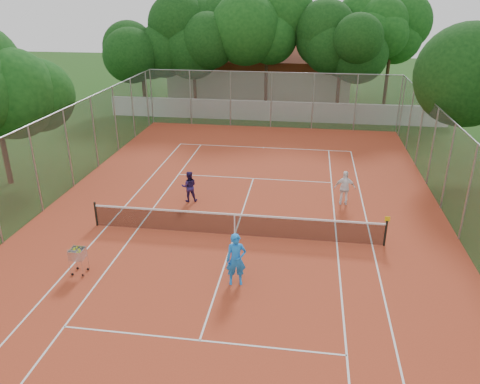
# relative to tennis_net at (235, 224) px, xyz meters

# --- Properties ---
(ground) EXTENTS (120.00, 120.00, 0.00)m
(ground) POSITION_rel_tennis_net_xyz_m (0.00, 0.00, -0.51)
(ground) COLOR #17390F
(ground) RESTS_ON ground
(court_pad) EXTENTS (18.00, 34.00, 0.02)m
(court_pad) POSITION_rel_tennis_net_xyz_m (0.00, 0.00, -0.50)
(court_pad) COLOR #AF3F22
(court_pad) RESTS_ON ground
(court_lines) EXTENTS (10.98, 23.78, 0.01)m
(court_lines) POSITION_rel_tennis_net_xyz_m (0.00, 0.00, -0.49)
(court_lines) COLOR white
(court_lines) RESTS_ON court_pad
(tennis_net) EXTENTS (11.88, 0.10, 0.98)m
(tennis_net) POSITION_rel_tennis_net_xyz_m (0.00, 0.00, 0.00)
(tennis_net) COLOR black
(tennis_net) RESTS_ON court_pad
(perimeter_fence) EXTENTS (18.00, 34.00, 4.00)m
(perimeter_fence) POSITION_rel_tennis_net_xyz_m (0.00, 0.00, 1.49)
(perimeter_fence) COLOR slate
(perimeter_fence) RESTS_ON ground
(boundary_wall) EXTENTS (26.00, 0.30, 1.50)m
(boundary_wall) POSITION_rel_tennis_net_xyz_m (0.00, 19.00, 0.24)
(boundary_wall) COLOR silver
(boundary_wall) RESTS_ON ground
(clubhouse) EXTENTS (16.40, 9.00, 4.40)m
(clubhouse) POSITION_rel_tennis_net_xyz_m (-2.00, 29.00, 1.69)
(clubhouse) COLOR beige
(clubhouse) RESTS_ON ground
(tropical_trees) EXTENTS (29.00, 19.00, 10.00)m
(tropical_trees) POSITION_rel_tennis_net_xyz_m (0.00, 22.00, 4.49)
(tropical_trees) COLOR black
(tropical_trees) RESTS_ON ground
(player_near) EXTENTS (0.76, 0.58, 1.86)m
(player_near) POSITION_rel_tennis_net_xyz_m (0.59, -3.41, 0.44)
(player_near) COLOR #1B80ED
(player_near) RESTS_ON court_pad
(player_far_left) EXTENTS (0.85, 0.73, 1.49)m
(player_far_left) POSITION_rel_tennis_net_xyz_m (-2.65, 3.05, 0.26)
(player_far_left) COLOR #291B53
(player_far_left) RESTS_ON court_pad
(player_far_right) EXTENTS (0.97, 0.41, 1.65)m
(player_far_right) POSITION_rel_tennis_net_xyz_m (4.58, 3.74, 0.33)
(player_far_right) COLOR white
(player_far_right) RESTS_ON court_pad
(ball_hopper) EXTENTS (0.67, 0.67, 1.06)m
(ball_hopper) POSITION_rel_tennis_net_xyz_m (-4.96, -3.60, 0.04)
(ball_hopper) COLOR silver
(ball_hopper) RESTS_ON court_pad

